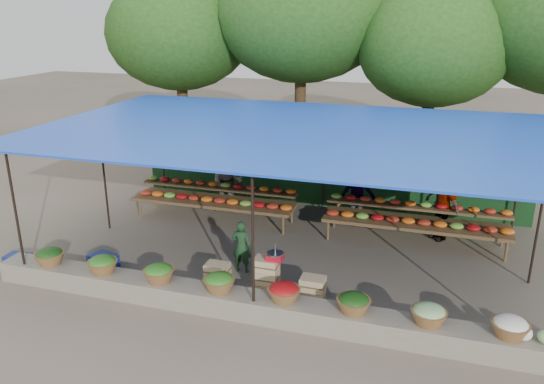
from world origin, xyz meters
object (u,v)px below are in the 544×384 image
(vendor_seated, at_px, (241,247))
(blue_crate_front, at_px, (18,261))
(crate_counter, at_px, (265,280))
(weighing_scale, at_px, (275,256))
(blue_crate_back, at_px, (103,262))

(vendor_seated, distance_m, blue_crate_front, 4.75)
(crate_counter, relative_size, vendor_seated, 2.10)
(crate_counter, distance_m, weighing_scale, 0.58)
(crate_counter, xyz_separation_m, blue_crate_back, (-3.54, -0.00, -0.14))
(crate_counter, relative_size, blue_crate_back, 4.15)
(vendor_seated, relative_size, blue_crate_front, 2.30)
(weighing_scale, relative_size, vendor_seated, 0.29)
(crate_counter, height_order, blue_crate_front, crate_counter)
(weighing_scale, relative_size, blue_crate_back, 0.58)
(crate_counter, height_order, weighing_scale, weighing_scale)
(blue_crate_front, bearing_deg, blue_crate_back, 12.64)
(vendor_seated, height_order, blue_crate_back, vendor_seated)
(weighing_scale, distance_m, blue_crate_front, 5.59)
(crate_counter, relative_size, blue_crate_front, 4.82)
(weighing_scale, bearing_deg, blue_crate_back, -179.94)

